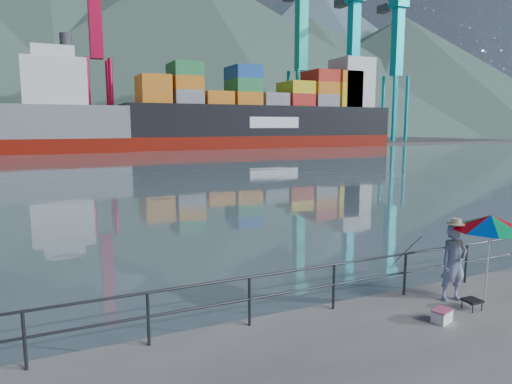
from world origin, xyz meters
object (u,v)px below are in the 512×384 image
Objects in this scene: fisherman at (454,263)px; cooler_bag at (442,317)px; container_ship at (272,115)px; beach_umbrella at (491,223)px.

cooler_bag is at bearing -135.22° from fisherman.
container_ship is at bearing 76.37° from fisherman.
fisherman is 0.87× the size of beach_umbrella.
cooler_bag is 80.83m from container_ship.
beach_umbrella is 4.95× the size of cooler_bag.
container_ship is at bearing 48.31° from cooler_bag.
fisherman is 1.20m from beach_umbrella.
fisherman is at bearing 17.24° from cooler_bag.
beach_umbrella is (0.53, -0.45, 0.97)m from fisherman.
container_ship is (31.39, 73.20, 4.05)m from beach_umbrella.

